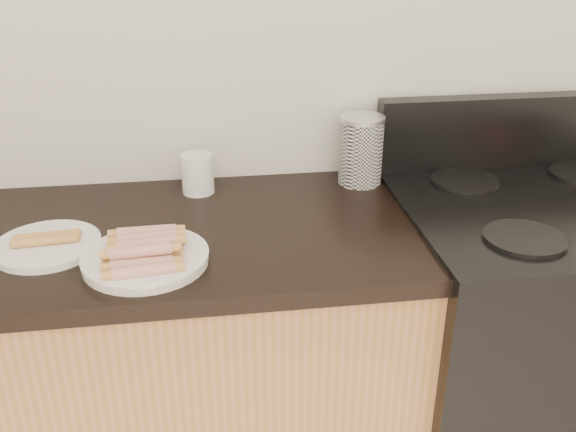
{
  "coord_description": "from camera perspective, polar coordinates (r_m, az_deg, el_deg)",
  "views": [
    {
      "loc": [
        -0.08,
        0.34,
        1.56
      ],
      "look_at": [
        0.1,
        1.62,
        0.95
      ],
      "focal_mm": 40.0,
      "sensor_mm": 36.0,
      "label": 1
    }
  ],
  "objects": [
    {
      "name": "canister",
      "position": [
        1.72,
        6.5,
        5.85
      ],
      "size": [
        0.12,
        0.12,
        0.18
      ],
      "rotation": [
        0.0,
        0.0,
        0.35
      ],
      "color": "white",
      "rests_on": "counter_slab"
    },
    {
      "name": "stove_panel",
      "position": [
        1.92,
        19.17,
        7.17
      ],
      "size": [
        0.76,
        0.06,
        0.2
      ],
      "primitive_type": "cube",
      "color": "black",
      "rests_on": "stove"
    },
    {
      "name": "side_plate",
      "position": [
        1.49,
        -20.61,
        -2.47
      ],
      "size": [
        0.29,
        0.29,
        0.02
      ],
      "primitive_type": "cylinder",
      "rotation": [
        0.0,
        0.0,
        -0.31
      ],
      "color": "silver",
      "rests_on": "counter_slab"
    },
    {
      "name": "main_plate",
      "position": [
        1.37,
        -12.53,
        -3.83
      ],
      "size": [
        0.26,
        0.26,
        0.02
      ],
      "primitive_type": "cylinder",
      "rotation": [
        0.0,
        0.0,
        -0.01
      ],
      "color": "silver",
      "rests_on": "counter_slab"
    },
    {
      "name": "plain_sausages",
      "position": [
        1.48,
        -20.72,
        -1.86
      ],
      "size": [
        0.13,
        0.05,
        0.02
      ],
      "rotation": [
        0.0,
        0.0,
        0.09
      ],
      "color": "#AE5639",
      "rests_on": "side_plate"
    },
    {
      "name": "wall_back",
      "position": [
        1.68,
        -5.46,
        16.26
      ],
      "size": [
        4.0,
        0.04,
        2.6
      ],
      "primitive_type": "cube",
      "color": "silver",
      "rests_on": "ground"
    },
    {
      "name": "stove",
      "position": [
        1.94,
        20.49,
        -11.39
      ],
      "size": [
        0.76,
        0.65,
        0.91
      ],
      "color": "black",
      "rests_on": "floor"
    },
    {
      "name": "mug",
      "position": [
        1.68,
        -8.04,
        3.75
      ],
      "size": [
        0.1,
        0.1,
        0.1
      ],
      "primitive_type": "cylinder",
      "rotation": [
        0.0,
        0.0,
        0.22
      ],
      "color": "white",
      "rests_on": "counter_slab"
    },
    {
      "name": "burner_far_left",
      "position": [
        1.78,
        15.42,
        3.07
      ],
      "size": [
        0.18,
        0.18,
        0.01
      ],
      "primitive_type": "cylinder",
      "color": "black",
      "rests_on": "stove"
    },
    {
      "name": "burner_near_left",
      "position": [
        1.5,
        20.29,
        -1.86
      ],
      "size": [
        0.18,
        0.18,
        0.01
      ],
      "primitive_type": "cylinder",
      "color": "black",
      "rests_on": "stove"
    },
    {
      "name": "hotdog_pile",
      "position": [
        1.36,
        -12.64,
        -2.73
      ],
      "size": [
        0.12,
        0.2,
        0.05
      ],
      "rotation": [
        0.0,
        0.0,
        0.06
      ],
      "color": "maroon",
      "rests_on": "main_plate"
    }
  ]
}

